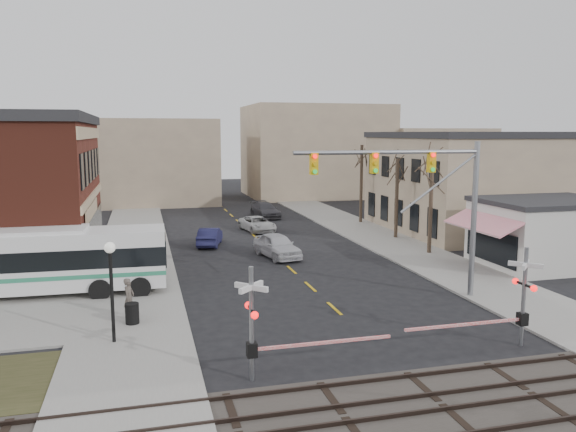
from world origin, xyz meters
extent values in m
plane|color=black|center=(0.00, 0.00, 0.00)|extent=(160.00, 160.00, 0.00)
cube|color=gray|center=(-9.50, 20.00, 0.06)|extent=(5.00, 60.00, 0.12)
cube|color=gray|center=(9.50, 20.00, 0.06)|extent=(5.00, 60.00, 0.12)
cube|color=#332D28|center=(0.00, -8.00, 0.03)|extent=(160.00, 5.00, 0.06)
cube|color=#2D231E|center=(0.00, -7.52, 0.12)|extent=(160.00, 0.08, 0.14)
cube|color=#2D231E|center=(0.00, -6.08, 0.12)|extent=(160.00, 0.08, 0.14)
cube|color=#2D231E|center=(0.00, -9.92, 0.12)|extent=(160.00, 0.08, 0.14)
cube|color=#2D231E|center=(0.00, -8.48, 0.12)|extent=(160.00, 0.08, 0.14)
cube|color=tan|center=(-11.95, 16.00, 4.30)|extent=(0.10, 15.00, 0.50)
cube|color=tan|center=(-11.95, 16.00, 8.40)|extent=(0.10, 15.00, 0.70)
cube|color=black|center=(-11.95, 16.00, 1.80)|extent=(0.08, 13.00, 2.60)
cube|color=gray|center=(22.00, 20.00, 4.00)|extent=(20.00, 15.00, 8.00)
cube|color=#262628|center=(22.00, 20.00, 8.25)|extent=(20.30, 15.30, 0.50)
cube|color=beige|center=(16.00, 7.00, 2.00)|extent=(8.00, 6.00, 4.00)
cube|color=#262628|center=(16.00, 7.00, 4.15)|extent=(8.20, 6.20, 0.30)
cube|color=red|center=(11.20, 7.00, 3.00)|extent=(1.68, 6.00, 0.87)
cylinder|color=#382B21|center=(10.50, 12.00, 3.50)|extent=(0.28, 0.28, 6.75)
cylinder|color=#382B21|center=(10.80, 18.00, 3.27)|extent=(0.28, 0.28, 6.30)
cylinder|color=#382B21|center=(11.00, 26.00, 3.72)|extent=(0.28, 0.28, 7.20)
cube|color=silver|center=(-14.28, 7.79, 1.92)|extent=(13.22, 3.25, 2.94)
cube|color=black|center=(-14.28, 7.79, 2.14)|extent=(13.26, 3.29, 0.99)
cube|color=#297C5B|center=(-14.28, 7.79, 1.26)|extent=(13.26, 3.29, 0.22)
cylinder|color=black|center=(-14.28, 7.79, 0.55)|extent=(1.18, 2.88, 1.10)
cylinder|color=gray|center=(7.43, 2.05, 4.00)|extent=(0.28, 0.28, 8.00)
cylinder|color=gray|center=(2.68, 2.05, 7.50)|extent=(9.49, 0.20, 0.20)
cube|color=gold|center=(4.93, 2.05, 7.00)|extent=(0.35, 0.30, 1.00)
cube|color=gold|center=(1.93, 2.05, 7.00)|extent=(0.35, 0.30, 1.00)
cube|color=gold|center=(-1.07, 2.05, 7.00)|extent=(0.35, 0.30, 1.00)
cylinder|color=gray|center=(-5.36, -4.80, 2.00)|extent=(0.16, 0.16, 4.00)
cube|color=silver|center=(-5.36, -4.80, 3.30)|extent=(1.00, 1.00, 0.18)
cube|color=silver|center=(-5.36, -4.80, 3.30)|extent=(1.00, 1.00, 0.18)
sphere|color=#FF0C0C|center=(-5.36, -5.35, 2.50)|extent=(0.26, 0.26, 0.26)
sphere|color=#FF0C0C|center=(-5.36, -4.25, 2.50)|extent=(0.26, 0.26, 0.26)
cube|color=black|center=(-5.36, -4.80, 1.10)|extent=(0.35, 0.35, 0.50)
cube|color=#FF0C0C|center=(-2.76, -4.80, 1.10)|extent=(5.00, 0.10, 0.10)
cylinder|color=gray|center=(5.64, -4.36, 2.00)|extent=(0.16, 0.16, 4.00)
cube|color=silver|center=(5.64, -4.36, 3.30)|extent=(1.00, 1.00, 0.18)
cube|color=silver|center=(5.64, -4.36, 3.30)|extent=(1.00, 1.00, 0.18)
sphere|color=#FF0C0C|center=(5.64, -4.91, 2.50)|extent=(0.26, 0.26, 0.26)
sphere|color=#FF0C0C|center=(5.64, -3.81, 2.50)|extent=(0.26, 0.26, 0.26)
cube|color=black|center=(5.64, -4.36, 1.10)|extent=(0.35, 0.35, 0.50)
cube|color=#FF0C0C|center=(3.04, -4.36, 1.10)|extent=(5.00, 0.10, 0.10)
cylinder|color=black|center=(-10.09, -0.16, 1.97)|extent=(0.14, 0.14, 3.70)
sphere|color=silver|center=(-10.09, -0.16, 3.97)|extent=(0.44, 0.44, 0.44)
cylinder|color=black|center=(-9.41, 1.92, 0.58)|extent=(0.60, 0.60, 0.91)
imported|color=silver|center=(-0.02, 13.73, 0.81)|extent=(2.82, 5.07, 1.63)
imported|color=#18193E|center=(-3.99, 18.93, 0.68)|extent=(2.45, 4.39, 1.37)
imported|color=#B1B1B1|center=(0.71, 24.13, 0.64)|extent=(2.95, 4.91, 1.28)
imported|color=#47464C|center=(3.12, 31.93, 0.73)|extent=(2.59, 5.24, 1.46)
imported|color=#534A43|center=(-9.54, 2.80, 1.03)|extent=(0.66, 0.78, 1.81)
imported|color=#3A3761|center=(-11.50, 8.67, 0.94)|extent=(1.02, 0.98, 1.65)
camera|label=1|loc=(-8.77, -22.73, 8.41)|focal=35.00mm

